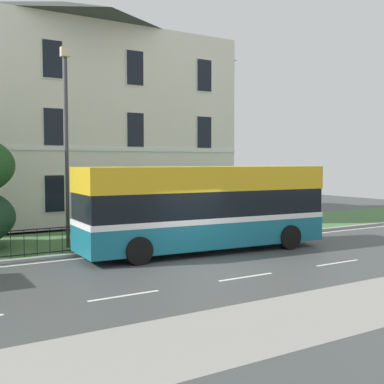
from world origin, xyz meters
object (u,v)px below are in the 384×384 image
object	(u,v)px
street_lamp_post	(66,135)
georgian_townhouse	(65,110)
litter_bin	(157,228)
single_decker_bus	(205,207)

from	to	relation	value
street_lamp_post	georgian_townhouse	bearing A→B (deg)	72.04
street_lamp_post	litter_bin	bearing A→B (deg)	-5.31
litter_bin	georgian_townhouse	bearing A→B (deg)	92.43
georgian_townhouse	litter_bin	size ratio (longest dim) A/B	16.47
georgian_townhouse	litter_bin	distance (m)	12.02
street_lamp_post	litter_bin	world-z (taller)	street_lamp_post
georgian_townhouse	street_lamp_post	xyz separation A→B (m)	(-3.30, -10.16, -1.99)
single_decker_bus	street_lamp_post	world-z (taller)	street_lamp_post
georgian_townhouse	street_lamp_post	world-z (taller)	georgian_townhouse
georgian_townhouse	single_decker_bus	world-z (taller)	georgian_townhouse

